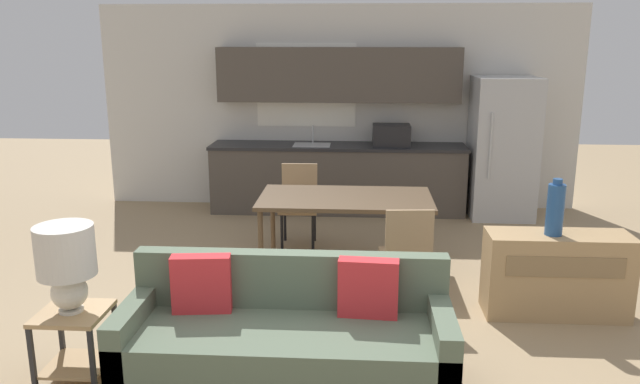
{
  "coord_description": "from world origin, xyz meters",
  "views": [
    {
      "loc": [
        0.3,
        -3.81,
        2.27
      ],
      "look_at": [
        -0.05,
        1.5,
        0.95
      ],
      "focal_mm": 35.0,
      "sensor_mm": 36.0,
      "label": 1
    }
  ],
  "objects_px": {
    "dining_table": "(346,202)",
    "vase": "(555,209)",
    "couch": "(287,336)",
    "dining_chair_far_left": "(299,201)",
    "dining_chair_near_right": "(407,252)",
    "refrigerator": "(502,148)",
    "side_table": "(75,334)",
    "credenza": "(556,274)",
    "table_lamp": "(66,260)"
  },
  "relations": [
    {
      "from": "dining_table",
      "to": "vase",
      "type": "relative_size",
      "value": 3.59
    },
    {
      "from": "credenza",
      "to": "dining_chair_far_left",
      "type": "relative_size",
      "value": 1.3
    },
    {
      "from": "table_lamp",
      "to": "credenza",
      "type": "relative_size",
      "value": 0.51
    },
    {
      "from": "side_table",
      "to": "dining_chair_far_left",
      "type": "relative_size",
      "value": 0.56
    },
    {
      "from": "vase",
      "to": "dining_chair_near_right",
      "type": "height_order",
      "value": "vase"
    },
    {
      "from": "dining_chair_far_left",
      "to": "dining_table",
      "type": "bearing_deg",
      "value": -57.19
    },
    {
      "from": "dining_chair_far_left",
      "to": "credenza",
      "type": "bearing_deg",
      "value": -37.53
    },
    {
      "from": "refrigerator",
      "to": "side_table",
      "type": "xyz_separation_m",
      "value": [
        -3.71,
        -4.29,
        -0.56
      ]
    },
    {
      "from": "couch",
      "to": "credenza",
      "type": "height_order",
      "value": "couch"
    },
    {
      "from": "dining_table",
      "to": "table_lamp",
      "type": "xyz_separation_m",
      "value": [
        -1.77,
        -2.18,
        0.16
      ]
    },
    {
      "from": "dining_table",
      "to": "couch",
      "type": "xyz_separation_m",
      "value": [
        -0.33,
        -2.12,
        -0.36
      ]
    },
    {
      "from": "vase",
      "to": "dining_chair_near_right",
      "type": "bearing_deg",
      "value": 174.69
    },
    {
      "from": "credenza",
      "to": "couch",
      "type": "bearing_deg",
      "value": -150.15
    },
    {
      "from": "dining_table",
      "to": "side_table",
      "type": "distance_m",
      "value": 2.83
    },
    {
      "from": "table_lamp",
      "to": "credenza",
      "type": "xyz_separation_m",
      "value": [
        3.55,
        1.27,
        -0.51
      ]
    },
    {
      "from": "table_lamp",
      "to": "credenza",
      "type": "height_order",
      "value": "table_lamp"
    },
    {
      "from": "table_lamp",
      "to": "vase",
      "type": "xyz_separation_m",
      "value": [
        3.48,
        1.25,
        0.06
      ]
    },
    {
      "from": "table_lamp",
      "to": "vase",
      "type": "bearing_deg",
      "value": 19.72
    },
    {
      "from": "side_table",
      "to": "dining_chair_near_right",
      "type": "distance_m",
      "value": 2.68
    },
    {
      "from": "side_table",
      "to": "vase",
      "type": "bearing_deg",
      "value": 19.75
    },
    {
      "from": "table_lamp",
      "to": "dining_chair_near_right",
      "type": "bearing_deg",
      "value": 30.44
    },
    {
      "from": "dining_chair_far_left",
      "to": "dining_chair_near_right",
      "type": "height_order",
      "value": "same"
    },
    {
      "from": "table_lamp",
      "to": "dining_chair_near_right",
      "type": "height_order",
      "value": "table_lamp"
    },
    {
      "from": "vase",
      "to": "dining_chair_near_right",
      "type": "xyz_separation_m",
      "value": [
        -1.17,
        0.11,
        -0.43
      ]
    },
    {
      "from": "dining_table",
      "to": "dining_chair_far_left",
      "type": "relative_size",
      "value": 1.87
    },
    {
      "from": "refrigerator",
      "to": "dining_table",
      "type": "height_order",
      "value": "refrigerator"
    },
    {
      "from": "vase",
      "to": "dining_chair_near_right",
      "type": "relative_size",
      "value": 0.52
    },
    {
      "from": "dining_chair_near_right",
      "to": "side_table",
      "type": "bearing_deg",
      "value": 25.89
    },
    {
      "from": "dining_chair_far_left",
      "to": "dining_chair_near_right",
      "type": "relative_size",
      "value": 1.0
    },
    {
      "from": "refrigerator",
      "to": "credenza",
      "type": "height_order",
      "value": "refrigerator"
    },
    {
      "from": "couch",
      "to": "refrigerator",
      "type": "bearing_deg",
      "value": 61.65
    },
    {
      "from": "table_lamp",
      "to": "dining_chair_near_right",
      "type": "relative_size",
      "value": 0.66
    },
    {
      "from": "side_table",
      "to": "vase",
      "type": "xyz_separation_m",
      "value": [
        3.48,
        1.25,
        0.59
      ]
    },
    {
      "from": "table_lamp",
      "to": "refrigerator",
      "type": "bearing_deg",
      "value": 49.08
    },
    {
      "from": "refrigerator",
      "to": "dining_table",
      "type": "relative_size",
      "value": 1.07
    },
    {
      "from": "table_lamp",
      "to": "dining_chair_far_left",
      "type": "relative_size",
      "value": 0.66
    },
    {
      "from": "dining_table",
      "to": "couch",
      "type": "distance_m",
      "value": 2.18
    },
    {
      "from": "couch",
      "to": "dining_chair_far_left",
      "type": "xyz_separation_m",
      "value": [
        -0.21,
        2.93,
        0.15
      ]
    },
    {
      "from": "dining_table",
      "to": "dining_chair_near_right",
      "type": "bearing_deg",
      "value": -56.54
    },
    {
      "from": "couch",
      "to": "vase",
      "type": "bearing_deg",
      "value": 30.19
    },
    {
      "from": "refrigerator",
      "to": "dining_chair_far_left",
      "type": "height_order",
      "value": "refrigerator"
    },
    {
      "from": "credenza",
      "to": "table_lamp",
      "type": "bearing_deg",
      "value": -160.31
    },
    {
      "from": "vase",
      "to": "table_lamp",
      "type": "bearing_deg",
      "value": -160.28
    },
    {
      "from": "refrigerator",
      "to": "vase",
      "type": "xyz_separation_m",
      "value": [
        -0.24,
        -3.04,
        0.03
      ]
    },
    {
      "from": "table_lamp",
      "to": "dining_chair_near_right",
      "type": "xyz_separation_m",
      "value": [
        2.31,
        1.36,
        -0.37
      ]
    },
    {
      "from": "dining_table",
      "to": "vase",
      "type": "height_order",
      "value": "vase"
    },
    {
      "from": "refrigerator",
      "to": "couch",
      "type": "height_order",
      "value": "refrigerator"
    },
    {
      "from": "couch",
      "to": "vase",
      "type": "distance_m",
      "value": 2.44
    },
    {
      "from": "vase",
      "to": "couch",
      "type": "bearing_deg",
      "value": -149.81
    },
    {
      "from": "vase",
      "to": "refrigerator",
      "type": "bearing_deg",
      "value": 85.56
    }
  ]
}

